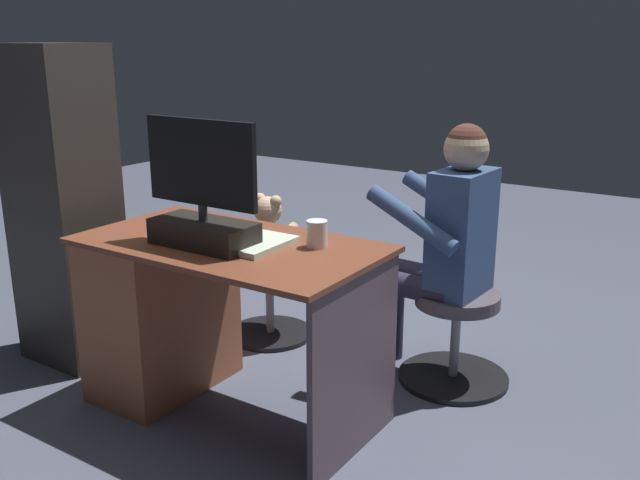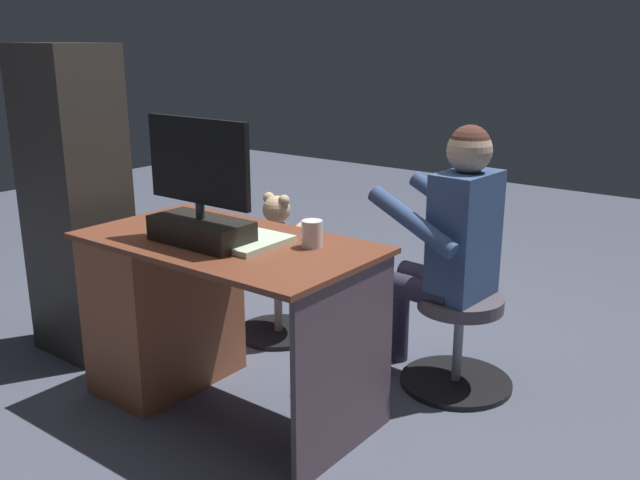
# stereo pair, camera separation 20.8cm
# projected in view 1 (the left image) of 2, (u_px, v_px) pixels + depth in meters

# --- Properties ---
(ground_plane) EXTENTS (10.00, 10.00, 0.00)m
(ground_plane) POSITION_uv_depth(u_px,v_px,m) (287.00, 375.00, 3.32)
(ground_plane) COLOR #4F5568
(desk) EXTENTS (1.24, 0.68, 0.75)m
(desk) POSITION_uv_depth(u_px,v_px,m) (176.00, 308.00, 3.07)
(desk) COLOR brown
(desk) RESTS_ON ground_plane
(monitor) EXTENTS (0.53, 0.20, 0.50)m
(monitor) POSITION_uv_depth(u_px,v_px,m) (203.00, 208.00, 2.71)
(monitor) COLOR black
(monitor) RESTS_ON desk
(keyboard) EXTENTS (0.42, 0.14, 0.02)m
(keyboard) POSITION_uv_depth(u_px,v_px,m) (225.00, 233.00, 2.89)
(keyboard) COLOR black
(keyboard) RESTS_ON desk
(computer_mouse) EXTENTS (0.06, 0.10, 0.04)m
(computer_mouse) POSITION_uv_depth(u_px,v_px,m) (171.00, 222.00, 3.03)
(computer_mouse) COLOR #1E2632
(computer_mouse) RESTS_ON desk
(cup) EXTENTS (0.08, 0.08, 0.11)m
(cup) POSITION_uv_depth(u_px,v_px,m) (317.00, 234.00, 2.72)
(cup) COLOR white
(cup) RESTS_ON desk
(tv_remote) EXTENTS (0.10, 0.15, 0.02)m
(tv_remote) POSITION_uv_depth(u_px,v_px,m) (172.00, 233.00, 2.89)
(tv_remote) COLOR black
(tv_remote) RESTS_ON desk
(notebook_binder) EXTENTS (0.22, 0.30, 0.02)m
(notebook_binder) POSITION_uv_depth(u_px,v_px,m) (256.00, 243.00, 2.74)
(notebook_binder) COLOR silver
(notebook_binder) RESTS_ON desk
(office_chair_teddy) EXTENTS (0.45, 0.45, 0.44)m
(office_chair_teddy) POSITION_uv_depth(u_px,v_px,m) (270.00, 290.00, 3.69)
(office_chair_teddy) COLOR black
(office_chair_teddy) RESTS_ON ground_plane
(teddy_bear) EXTENTS (0.25, 0.25, 0.34)m
(teddy_bear) POSITION_uv_depth(u_px,v_px,m) (270.00, 230.00, 3.61)
(teddy_bear) COLOR #DAB78B
(teddy_bear) RESTS_ON office_chair_teddy
(visitor_chair) EXTENTS (0.51, 0.51, 0.44)m
(visitor_chair) POSITION_uv_depth(u_px,v_px,m) (456.00, 333.00, 3.21)
(visitor_chair) COLOR black
(visitor_chair) RESTS_ON ground_plane
(person) EXTENTS (0.51, 0.50, 1.20)m
(person) POSITION_uv_depth(u_px,v_px,m) (445.00, 234.00, 3.11)
(person) COLOR #395180
(person) RESTS_ON ground_plane
(equipment_rack) EXTENTS (0.44, 0.36, 1.52)m
(equipment_rack) POSITION_uv_depth(u_px,v_px,m) (64.00, 208.00, 3.33)
(equipment_rack) COLOR #34302A
(equipment_rack) RESTS_ON ground_plane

